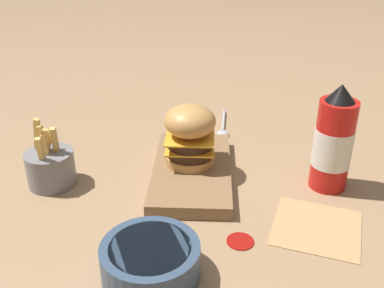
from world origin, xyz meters
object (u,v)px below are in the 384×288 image
(burger, at_px, (190,134))
(spoon, at_px, (223,129))
(fries_basket, at_px, (50,167))
(serving_board, at_px, (192,171))
(side_bowl, at_px, (151,261))
(ketchup_bottle, at_px, (333,143))

(burger, relative_size, spoon, 0.74)
(burger, relative_size, fries_basket, 0.90)
(serving_board, bearing_deg, side_bowl, -9.51)
(ketchup_bottle, height_order, spoon, ketchup_bottle)
(fries_basket, distance_m, spoon, 0.43)
(side_bowl, distance_m, spoon, 0.52)
(side_bowl, xyz_separation_m, spoon, (-0.51, 0.12, -0.02))
(burger, xyz_separation_m, spoon, (-0.20, 0.07, -0.08))
(serving_board, xyz_separation_m, side_bowl, (0.29, -0.05, 0.02))
(ketchup_bottle, bearing_deg, serving_board, -94.41)
(burger, bearing_deg, spoon, 160.59)
(side_bowl, height_order, spoon, side_bowl)
(burger, height_order, side_bowl, burger)
(burger, distance_m, spoon, 0.23)
(serving_board, xyz_separation_m, spoon, (-0.22, 0.07, -0.01))
(ketchup_bottle, bearing_deg, burger, -97.70)
(serving_board, bearing_deg, spoon, 163.03)
(serving_board, xyz_separation_m, burger, (-0.02, -0.00, 0.08))
(serving_board, height_order, ketchup_bottle, ketchup_bottle)
(ketchup_bottle, bearing_deg, fries_basket, -88.22)
(fries_basket, height_order, side_bowl, fries_basket)
(serving_board, height_order, spoon, serving_board)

